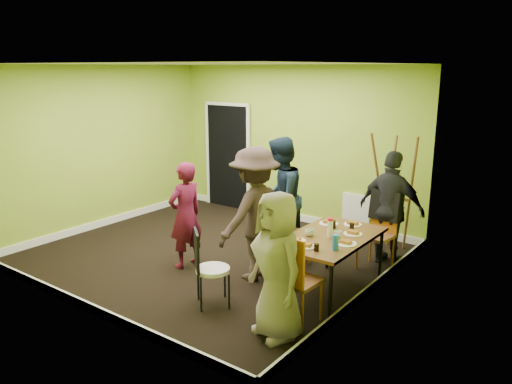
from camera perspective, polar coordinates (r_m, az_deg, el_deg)
ground at (r=7.65m, az=-5.02°, el=-7.07°), size 5.00×5.00×0.00m
room_walls at (r=7.40m, az=-5.10°, el=0.21°), size 5.04×4.54×2.82m
dining_table at (r=6.21m, az=8.44°, el=-5.46°), size 0.90×1.50×0.75m
chair_left_far at (r=7.17m, az=3.82°, el=-3.92°), size 0.49×0.49×0.97m
chair_left_near at (r=6.59m, az=1.37°, el=-5.71°), size 0.40×0.40×0.94m
chair_back_end at (r=7.22m, az=14.41°, el=-2.39°), size 0.49×0.57×1.08m
chair_front_end at (r=5.46m, az=4.38°, el=-9.41°), size 0.45×0.46×1.04m
chair_bentwood at (r=5.92m, az=-5.61°, el=-8.23°), size 0.51×0.51×0.93m
easel at (r=7.71m, az=15.36°, el=-0.34°), size 0.73×0.69×1.83m
plate_near_left at (r=6.64m, az=8.30°, el=-3.58°), size 0.25×0.25×0.01m
plate_near_right at (r=5.95m, az=4.46°, el=-5.59°), size 0.27×0.27×0.01m
plate_far_back at (r=6.65m, az=10.99°, el=-3.68°), size 0.23×0.23×0.01m
plate_far_front at (r=5.79m, az=5.70°, el=-6.19°), size 0.23×0.23×0.01m
plate_wall_back at (r=6.29m, az=11.01°, el=-4.72°), size 0.23×0.23×0.01m
plate_wall_front at (r=5.94m, az=10.21°, el=-5.82°), size 0.26×0.26×0.01m
thermos at (r=6.13m, az=8.45°, el=-4.18°), size 0.07×0.07×0.20m
blue_bottle at (r=5.71m, az=9.08°, el=-5.70°), size 0.07×0.07×0.18m
orange_bottle at (r=6.44m, az=8.67°, el=-3.87°), size 0.03×0.03×0.08m
glass_mid at (r=6.48m, az=8.82°, el=-3.65°), size 0.07×0.07×0.10m
glass_back at (r=6.41m, az=10.90°, el=-3.92°), size 0.06×0.06×0.10m
glass_front at (r=5.67m, az=6.92°, el=-6.29°), size 0.06×0.06×0.09m
cup_a at (r=6.15m, az=6.13°, el=-4.61°), size 0.11×0.11×0.09m
cup_b at (r=6.11m, az=9.32°, el=-4.83°), size 0.10×0.10×0.09m
person_standing at (r=7.01m, az=-8.06°, el=-2.63°), size 0.43×0.59×1.51m
person_left_far at (r=7.28m, az=2.68°, el=-0.72°), size 0.84×0.99×1.79m
person_left_near at (r=6.54m, az=-0.16°, el=-2.51°), size 0.82×1.23×1.78m
person_back_end at (r=7.28m, az=15.21°, el=-1.85°), size 0.99×0.48×1.64m
person_front_end at (r=5.16m, az=2.42°, el=-8.42°), size 0.90×0.76×1.57m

